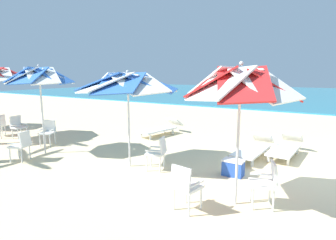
{
  "coord_description": "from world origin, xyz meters",
  "views": [
    {
      "loc": [
        0.51,
        -7.3,
        2.42
      ],
      "look_at": [
        -3.93,
        -0.19,
        1.0
      ],
      "focal_mm": 28.72,
      "sensor_mm": 36.0,
      "label": 1
    }
  ],
  "objects_px": {
    "beach_umbrella_0": "(240,85)",
    "plastic_chair_4": "(21,144)",
    "beach_umbrella_2": "(39,77)",
    "plastic_chair_6": "(18,126)",
    "plastic_chair_3": "(48,131)",
    "plastic_chair_1": "(185,185)",
    "sun_lounger_3": "(161,128)",
    "cooler_box": "(233,168)",
    "sun_lounger_2": "(254,148)",
    "plastic_chair_2": "(158,151)",
    "sun_lounger_1": "(286,147)",
    "plastic_chair_0": "(266,181)",
    "beach_umbrella_1": "(128,83)"
  },
  "relations": [
    {
      "from": "plastic_chair_2",
      "to": "sun_lounger_1",
      "type": "relative_size",
      "value": 0.4
    },
    {
      "from": "plastic_chair_4",
      "to": "cooler_box",
      "type": "distance_m",
      "value": 5.81
    },
    {
      "from": "plastic_chair_6",
      "to": "cooler_box",
      "type": "xyz_separation_m",
      "value": [
        8.23,
        0.62,
        -0.3
      ]
    },
    {
      "from": "beach_umbrella_1",
      "to": "plastic_chair_6",
      "type": "relative_size",
      "value": 3.06
    },
    {
      "from": "beach_umbrella_0",
      "to": "beach_umbrella_2",
      "type": "relative_size",
      "value": 0.98
    },
    {
      "from": "beach_umbrella_0",
      "to": "plastic_chair_4",
      "type": "xyz_separation_m",
      "value": [
        -5.93,
        -0.69,
        -1.75
      ]
    },
    {
      "from": "sun_lounger_3",
      "to": "cooler_box",
      "type": "distance_m",
      "value": 4.81
    },
    {
      "from": "plastic_chair_1",
      "to": "sun_lounger_3",
      "type": "bearing_deg",
      "value": 127.5
    },
    {
      "from": "beach_umbrella_0",
      "to": "plastic_chair_2",
      "type": "xyz_separation_m",
      "value": [
        -2.27,
        0.75,
        -1.75
      ]
    },
    {
      "from": "plastic_chair_1",
      "to": "sun_lounger_2",
      "type": "xyz_separation_m",
      "value": [
        0.21,
        3.86,
        -0.22
      ]
    },
    {
      "from": "sun_lounger_3",
      "to": "beach_umbrella_1",
      "type": "bearing_deg",
      "value": -69.04
    },
    {
      "from": "plastic_chair_0",
      "to": "sun_lounger_2",
      "type": "bearing_deg",
      "value": 108.46
    },
    {
      "from": "sun_lounger_2",
      "to": "plastic_chair_6",
      "type": "bearing_deg",
      "value": -164.11
    },
    {
      "from": "beach_umbrella_1",
      "to": "plastic_chair_2",
      "type": "relative_size",
      "value": 3.06
    },
    {
      "from": "beach_umbrella_0",
      "to": "sun_lounger_2",
      "type": "bearing_deg",
      "value": 98.72
    },
    {
      "from": "beach_umbrella_1",
      "to": "beach_umbrella_2",
      "type": "bearing_deg",
      "value": -171.12
    },
    {
      "from": "plastic_chair_4",
      "to": "plastic_chair_6",
      "type": "distance_m",
      "value": 3.17
    },
    {
      "from": "plastic_chair_2",
      "to": "beach_umbrella_2",
      "type": "height_order",
      "value": "beach_umbrella_2"
    },
    {
      "from": "plastic_chair_3",
      "to": "plastic_chair_4",
      "type": "height_order",
      "value": "same"
    },
    {
      "from": "plastic_chair_2",
      "to": "plastic_chair_3",
      "type": "distance_m",
      "value": 4.64
    },
    {
      "from": "plastic_chair_3",
      "to": "plastic_chair_1",
      "type": "bearing_deg",
      "value": -13.91
    },
    {
      "from": "plastic_chair_6",
      "to": "sun_lounger_3",
      "type": "height_order",
      "value": "plastic_chair_6"
    },
    {
      "from": "beach_umbrella_2",
      "to": "plastic_chair_6",
      "type": "relative_size",
      "value": 3.14
    },
    {
      "from": "plastic_chair_6",
      "to": "sun_lounger_3",
      "type": "distance_m",
      "value": 5.48
    },
    {
      "from": "beach_umbrella_2",
      "to": "plastic_chair_6",
      "type": "bearing_deg",
      "value": 166.04
    },
    {
      "from": "plastic_chair_1",
      "to": "plastic_chair_2",
      "type": "distance_m",
      "value": 2.18
    },
    {
      "from": "plastic_chair_4",
      "to": "cooler_box",
      "type": "xyz_separation_m",
      "value": [
        5.42,
        2.08,
        -0.3
      ]
    },
    {
      "from": "beach_umbrella_0",
      "to": "sun_lounger_3",
      "type": "relative_size",
      "value": 1.19
    },
    {
      "from": "beach_umbrella_1",
      "to": "plastic_chair_6",
      "type": "bearing_deg",
      "value": 178.07
    },
    {
      "from": "beach_umbrella_0",
      "to": "sun_lounger_2",
      "type": "distance_m",
      "value": 3.72
    },
    {
      "from": "plastic_chair_4",
      "to": "sun_lounger_1",
      "type": "bearing_deg",
      "value": 35.39
    },
    {
      "from": "plastic_chair_6",
      "to": "plastic_chair_1",
      "type": "bearing_deg",
      "value": -10.62
    },
    {
      "from": "beach_umbrella_2",
      "to": "sun_lounger_2",
      "type": "distance_m",
      "value": 6.69
    },
    {
      "from": "plastic_chair_4",
      "to": "sun_lounger_1",
      "type": "xyz_separation_m",
      "value": [
        6.24,
        4.43,
        -0.22
      ]
    },
    {
      "from": "plastic_chair_2",
      "to": "cooler_box",
      "type": "xyz_separation_m",
      "value": [
        1.76,
        0.64,
        -0.3
      ]
    },
    {
      "from": "plastic_chair_2",
      "to": "plastic_chair_6",
      "type": "height_order",
      "value": "same"
    },
    {
      "from": "beach_umbrella_1",
      "to": "sun_lounger_3",
      "type": "distance_m",
      "value": 4.28
    },
    {
      "from": "beach_umbrella_0",
      "to": "sun_lounger_2",
      "type": "height_order",
      "value": "beach_umbrella_0"
    },
    {
      "from": "beach_umbrella_0",
      "to": "cooler_box",
      "type": "relative_size",
      "value": 5.31
    },
    {
      "from": "plastic_chair_1",
      "to": "plastic_chair_4",
      "type": "relative_size",
      "value": 1.0
    },
    {
      "from": "plastic_chair_4",
      "to": "sun_lounger_1",
      "type": "height_order",
      "value": "plastic_chair_4"
    },
    {
      "from": "sun_lounger_1",
      "to": "sun_lounger_2",
      "type": "height_order",
      "value": "same"
    },
    {
      "from": "beach_umbrella_1",
      "to": "sun_lounger_3",
      "type": "height_order",
      "value": "beach_umbrella_1"
    },
    {
      "from": "beach_umbrella_1",
      "to": "plastic_chair_2",
      "type": "bearing_deg",
      "value": 11.81
    },
    {
      "from": "plastic_chair_2",
      "to": "sun_lounger_2",
      "type": "bearing_deg",
      "value": 52.93
    },
    {
      "from": "beach_umbrella_1",
      "to": "sun_lounger_1",
      "type": "relative_size",
      "value": 1.21
    },
    {
      "from": "plastic_chair_1",
      "to": "beach_umbrella_1",
      "type": "bearing_deg",
      "value": 151.05
    },
    {
      "from": "beach_umbrella_0",
      "to": "sun_lounger_3",
      "type": "distance_m",
      "value": 6.39
    },
    {
      "from": "plastic_chair_6",
      "to": "plastic_chair_4",
      "type": "bearing_deg",
      "value": -27.49
    },
    {
      "from": "plastic_chair_2",
      "to": "plastic_chair_4",
      "type": "distance_m",
      "value": 3.93
    }
  ]
}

